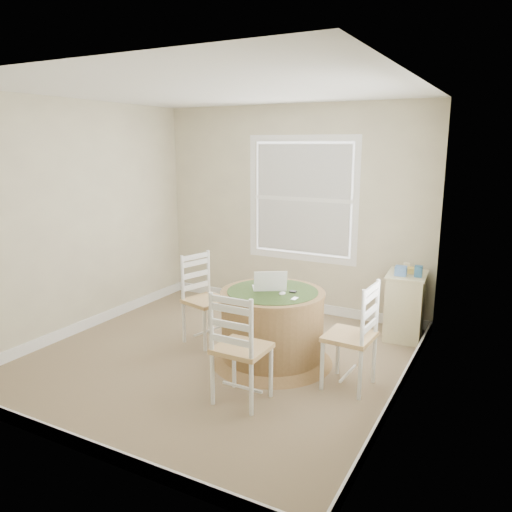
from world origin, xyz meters
The scene contains 14 objects.
room centered at (0.17, 0.16, 1.30)m, with size 3.64×3.64×2.64m.
round_table centered at (0.52, 0.19, 0.40)m, with size 1.20×1.20×0.73m.
chair_left centered at (-0.33, 0.31, 0.47)m, with size 0.42×0.40×0.95m, color white, non-canonical shape.
chair_near centered at (0.64, -0.63, 0.47)m, with size 0.42×0.40×0.95m, color white, non-canonical shape.
chair_right centered at (1.35, 0.04, 0.47)m, with size 0.42×0.40×0.95m, color white, non-canonical shape.
laptop centered at (0.47, 0.23, 0.76)m, with size 0.42×0.41×0.22m.
mouse centered at (0.65, 0.15, 0.74)m, with size 0.06×0.09×0.03m, color white.
phone centered at (0.81, 0.06, 0.73)m, with size 0.04×0.09×0.02m, color #B7BABF.
keys centered at (0.72, 0.24, 0.73)m, with size 0.06×0.05×0.03m, color black.
corner_chest centered at (1.54, 1.47, 0.37)m, with size 0.46×0.59×0.73m.
tissue_box centered at (1.49, 1.37, 0.78)m, with size 0.12×0.12×0.10m, color #5783C7.
box_yellow centered at (1.57, 1.51, 0.76)m, with size 0.15×0.10×0.06m, color #F1C555.
box_blue centered at (1.66, 1.39, 0.79)m, with size 0.08×0.08×0.12m, color #2D5D87.
cup_cream centered at (1.51, 1.58, 0.78)m, with size 0.07×0.07×0.09m, color beige.
Camera 1 is at (2.56, -3.97, 2.12)m, focal length 35.00 mm.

